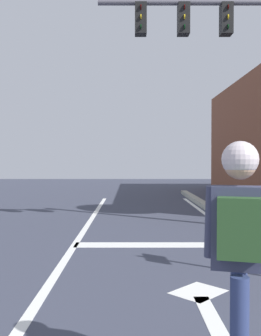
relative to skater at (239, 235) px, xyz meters
The scene contains 6 objects.
lane_line_center 2.82m from the skater, 128.26° to the left, with size 0.12×20.00×0.01m, color white.
stop_bar 4.39m from the skater, 90.96° to the left, with size 3.12×0.40×0.01m, color white.
lane_arrow_stem 1.47m from the skater, 85.47° to the left, with size 0.16×1.40×0.01m, color white.
lane_arrow_head 2.17m from the skater, 87.48° to the left, with size 0.56×0.44×0.01m, color white.
skater is the anchor object (origin of this frame).
traffic_signal_mast 6.46m from the skater, 78.48° to the left, with size 3.64×0.34×5.14m.
Camera 1 is at (1.25, 1.56, 1.48)m, focal length 41.59 mm.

